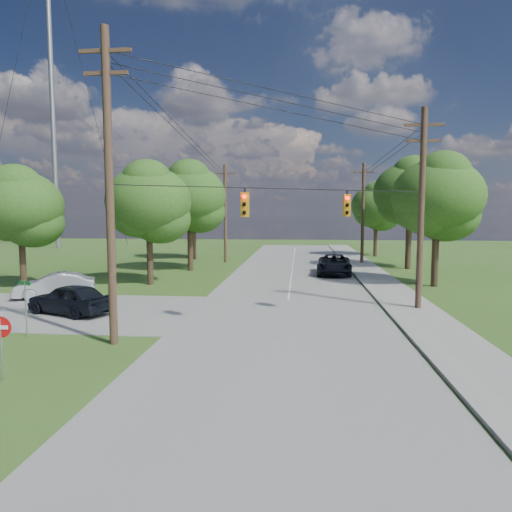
# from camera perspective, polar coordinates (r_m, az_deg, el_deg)

# --- Properties ---
(ground) EXTENTS (140.00, 140.00, 0.00)m
(ground) POSITION_cam_1_polar(r_m,az_deg,el_deg) (17.45, -3.47, -11.68)
(ground) COLOR #36571D
(ground) RESTS_ON ground
(main_road) EXTENTS (10.00, 100.00, 0.03)m
(main_road) POSITION_cam_1_polar(r_m,az_deg,el_deg) (22.08, 3.75, -7.97)
(main_road) COLOR gray
(main_road) RESTS_ON ground
(sidewalk_east) EXTENTS (2.60, 100.00, 0.12)m
(sidewalk_east) POSITION_cam_1_polar(r_m,az_deg,el_deg) (22.89, 20.92, -7.73)
(sidewalk_east) COLOR #9B9A91
(sidewalk_east) RESTS_ON ground
(pole_sw) EXTENTS (2.00, 0.32, 12.00)m
(pole_sw) POSITION_cam_1_polar(r_m,az_deg,el_deg) (18.38, -17.87, 8.59)
(pole_sw) COLOR #4C3627
(pole_sw) RESTS_ON ground
(pole_ne) EXTENTS (2.00, 0.32, 10.50)m
(pole_ne) POSITION_cam_1_polar(r_m,az_deg,el_deg) (25.27, 19.97, 5.88)
(pole_ne) COLOR #4C3627
(pole_ne) RESTS_ON ground
(pole_north_e) EXTENTS (2.00, 0.32, 10.00)m
(pole_north_e) POSITION_cam_1_polar(r_m,az_deg,el_deg) (46.90, 13.22, 5.30)
(pole_north_e) COLOR #4C3627
(pole_north_e) RESTS_ON ground
(pole_north_w) EXTENTS (2.00, 0.32, 10.00)m
(pole_north_w) POSITION_cam_1_polar(r_m,az_deg,el_deg) (47.09, -3.87, 5.44)
(pole_north_w) COLOR #4C3627
(pole_north_w) RESTS_ON ground
(power_lines) EXTENTS (13.93, 29.62, 4.93)m
(power_lines) POSITION_cam_1_polar(r_m,az_deg,el_deg) (28.32, 3.24, 13.60)
(power_lines) COLOR black
(power_lines) RESTS_ON ground
(traffic_signals) EXTENTS (4.91, 3.27, 1.05)m
(traffic_signals) POSITION_cam_1_polar(r_m,az_deg,el_deg) (20.90, 5.33, 6.41)
(traffic_signals) COLOR orange
(traffic_signals) RESTS_ON ground
(radio_mast) EXTENTS (0.70, 0.70, 45.00)m
(radio_mast) POSITION_cam_1_polar(r_m,az_deg,el_deg) (73.50, -24.18, 18.66)
(radio_mast) COLOR gray
(radio_mast) RESTS_ON ground
(tree_w_near) EXTENTS (6.00, 6.00, 8.40)m
(tree_w_near) POSITION_cam_1_polar(r_m,az_deg,el_deg) (33.22, -13.27, 6.67)
(tree_w_near) COLOR #443322
(tree_w_near) RESTS_ON ground
(tree_w_mid) EXTENTS (6.40, 6.40, 9.22)m
(tree_w_mid) POSITION_cam_1_polar(r_m,az_deg,el_deg) (40.65, -8.30, 7.43)
(tree_w_mid) COLOR #443322
(tree_w_mid) RESTS_ON ground
(tree_w_far) EXTENTS (6.00, 6.00, 8.73)m
(tree_w_far) POSITION_cam_1_polar(r_m,az_deg,el_deg) (50.83, -7.81, 6.66)
(tree_w_far) COLOR #443322
(tree_w_far) RESTS_ON ground
(tree_e_near) EXTENTS (6.20, 6.20, 8.81)m
(tree_e_near) POSITION_cam_1_polar(r_m,az_deg,el_deg) (33.82, 21.73, 6.96)
(tree_e_near) COLOR #443322
(tree_e_near) RESTS_ON ground
(tree_e_mid) EXTENTS (6.60, 6.60, 9.64)m
(tree_e_mid) POSITION_cam_1_polar(r_m,az_deg,el_deg) (43.64, 18.71, 7.50)
(tree_e_mid) COLOR #443322
(tree_e_mid) RESTS_ON ground
(tree_e_far) EXTENTS (5.80, 5.80, 8.32)m
(tree_e_far) POSITION_cam_1_polar(r_m,az_deg,el_deg) (55.20, 14.80, 6.09)
(tree_e_far) COLOR #443322
(tree_e_far) RESTS_ON ground
(tree_cross_n) EXTENTS (5.60, 5.60, 7.91)m
(tree_cross_n) POSITION_cam_1_polar(r_m,az_deg,el_deg) (34.44, -27.40, 5.61)
(tree_cross_n) COLOR #443322
(tree_cross_n) RESTS_ON ground
(car_cross_dark) EXTENTS (4.91, 3.32, 1.55)m
(car_cross_dark) POSITION_cam_1_polar(r_m,az_deg,el_deg) (24.90, -22.27, -4.97)
(car_cross_dark) COLOR black
(car_cross_dark) RESTS_ON cross_road
(car_cross_silver) EXTENTS (4.79, 3.24, 1.49)m
(car_cross_silver) POSITION_cam_1_polar(r_m,az_deg,el_deg) (29.93, -23.82, -3.39)
(car_cross_silver) COLOR #B7BABF
(car_cross_silver) RESTS_ON cross_road
(car_main_north) EXTENTS (3.10, 6.05, 1.63)m
(car_main_north) POSITION_cam_1_polar(r_m,az_deg,el_deg) (38.28, 9.75, -1.06)
(car_main_north) COLOR black
(car_main_north) RESTS_ON main_road
(do_not_enter_sign) EXTENTS (0.67, 0.10, 2.01)m
(do_not_enter_sign) POSITION_cam_1_polar(r_m,az_deg,el_deg) (16.03, -29.28, -8.42)
(do_not_enter_sign) COLOR gray
(do_not_enter_sign) RESTS_ON ground
(street_name_sign) EXTENTS (0.68, 0.27, 2.36)m
(street_name_sign) POSITION_cam_1_polar(r_m,az_deg,el_deg) (21.06, -26.86, -5.01)
(street_name_sign) COLOR gray
(street_name_sign) RESTS_ON ground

